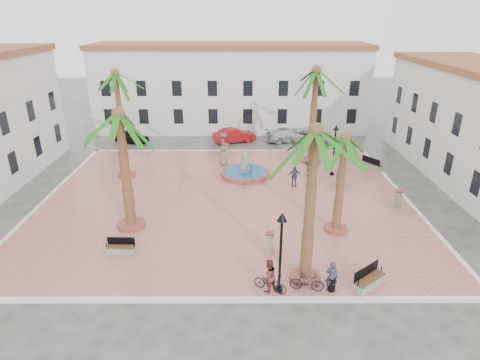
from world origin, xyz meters
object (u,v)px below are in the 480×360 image
at_px(palm_e, 344,150).
at_px(bollard_n, 226,151).
at_px(bench_s, 121,249).
at_px(car_white, 306,135).
at_px(bench_ne, 372,165).
at_px(car_black, 131,136).
at_px(fountain, 245,173).
at_px(bicycle_a, 270,283).
at_px(lamppost_e, 335,142).
at_px(pedestrian_north, 224,143).
at_px(lamppost_s, 281,239).
at_px(palm_sw, 120,129).
at_px(palm_s, 314,149).
at_px(palm_nw, 116,84).
at_px(palm_ne, 316,81).
at_px(cyclist_b, 268,276).
at_px(cyclist_a, 332,276).
at_px(bench_se, 369,281).
at_px(bicycle_b, 307,282).
at_px(car_red, 234,135).
at_px(bench_e, 340,184).
at_px(bollard_se, 269,242).
at_px(bollard_e, 398,198).
at_px(litter_bin, 332,284).
at_px(pedestrian_fountain_b, 294,176).
at_px(pedestrian_east, 309,166).
at_px(car_silver, 288,135).
at_px(pedestrian_fountain_a, 223,156).

xyz_separation_m(palm_e, bollard_n, (-7.16, 13.21, -4.49)).
relative_size(bench_s, car_white, 0.34).
relative_size(bench_ne, car_black, 0.52).
distance_m(fountain, bicycle_a, 14.84).
bearing_deg(lamppost_e, pedestrian_north, 147.79).
bearing_deg(lamppost_s, bollard_n, 99.26).
distance_m(palm_sw, palm_e, 12.78).
distance_m(palm_s, bench_s, 12.17).
relative_size(palm_nw, lamppost_s, 2.03).
relative_size(palm_ne, cyclist_b, 4.92).
bearing_deg(cyclist_a, palm_ne, -84.68).
height_order(palm_ne, bench_se, palm_ne).
bearing_deg(bicycle_b, lamppost_e, -6.78).
bearing_deg(palm_nw, bollard_n, 27.64).
relative_size(palm_nw, bollard_n, 6.22).
distance_m(bench_se, bollard_n, 20.18).
height_order(cyclist_a, car_red, cyclist_a).
height_order(palm_s, bench_e, palm_s).
height_order(bollard_n, bicycle_a, bollard_n).
bearing_deg(bollard_se, bench_se, -32.83).
bearing_deg(bollard_e, bollard_n, 140.41).
bearing_deg(litter_bin, palm_sw, 150.50).
relative_size(litter_bin, pedestrian_fountain_b, 0.43).
relative_size(pedestrian_north, car_black, 0.50).
distance_m(fountain, bench_ne, 11.09).
relative_size(lamppost_s, cyclist_b, 2.46).
height_order(litter_bin, pedestrian_fountain_b, pedestrian_fountain_b).
xyz_separation_m(bicycle_a, pedestrian_north, (-2.96, 20.80, 0.52)).
distance_m(palm_sw, bicycle_a, 11.93).
height_order(litter_bin, pedestrian_east, pedestrian_east).
xyz_separation_m(bench_s, car_black, (-4.67, 21.16, 0.26)).
height_order(bicycle_a, car_white, car_white).
bearing_deg(car_silver, cyclist_a, 161.93).
bearing_deg(bollard_n, car_black, 151.50).
bearing_deg(palm_sw, lamppost_e, 31.01).
bearing_deg(palm_e, pedestrian_north, 116.42).
distance_m(palm_e, cyclist_b, 8.59).
bearing_deg(palm_e, lamppost_e, 79.32).
bearing_deg(pedestrian_east, car_black, -126.63).
bearing_deg(bollard_n, car_red, 82.67).
bearing_deg(pedestrian_east, bicycle_a, -22.55).
xyz_separation_m(lamppost_s, cyclist_b, (-0.52, 0.00, -2.00)).
bearing_deg(fountain, pedestrian_fountain_b, -30.23).
height_order(fountain, pedestrian_fountain_a, fountain).
bearing_deg(pedestrian_fountain_b, lamppost_s, -103.16).
xyz_separation_m(cyclist_a, pedestrian_north, (-5.87, 20.80, 0.15)).
relative_size(palm_e, car_silver, 1.33).
relative_size(bench_e, cyclist_b, 1.10).
distance_m(pedestrian_fountain_b, car_red, 12.87).
bearing_deg(car_white, car_silver, 96.54).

